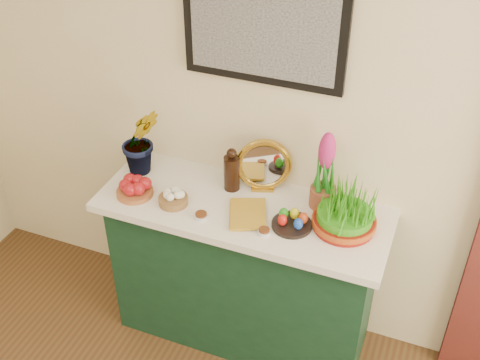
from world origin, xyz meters
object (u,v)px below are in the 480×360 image
object	(u,v)px
book	(230,214)
hyacinth_green	(140,131)
mirror	(264,166)
sideboard	(244,275)
wheatgrass_sabzeh	(346,209)

from	to	relation	value
book	hyacinth_green	bearing A→B (deg)	140.55
hyacinth_green	mirror	bearing A→B (deg)	-32.00
sideboard	wheatgrass_sabzeh	bearing A→B (deg)	1.67
wheatgrass_sabzeh	book	bearing A→B (deg)	-167.09
sideboard	wheatgrass_sabzeh	world-z (taller)	wheatgrass_sabzeh
mirror	sideboard	bearing A→B (deg)	-103.39
book	mirror	bearing A→B (deg)	54.15
sideboard	mirror	xyz separation A→B (m)	(0.04, 0.16, 0.60)
sideboard	book	world-z (taller)	book
mirror	wheatgrass_sabzeh	distance (m)	0.46
hyacinth_green	wheatgrass_sabzeh	distance (m)	1.07
sideboard	wheatgrass_sabzeh	xyz separation A→B (m)	(0.48, 0.01, 0.57)
wheatgrass_sabzeh	hyacinth_green	bearing A→B (deg)	176.50
wheatgrass_sabzeh	sideboard	bearing A→B (deg)	-178.33
book	sideboard	bearing A→B (deg)	52.09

